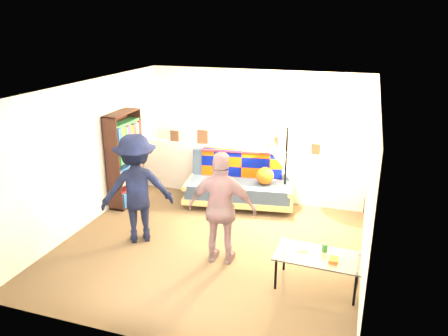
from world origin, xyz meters
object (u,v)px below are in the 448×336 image
Objects in this scene: futon_sofa at (241,183)px; person_left at (137,189)px; coffee_table at (319,257)px; person_right at (222,209)px; bookshelf at (125,162)px; floor_lamp at (287,148)px.

person_left reaches higher than futon_sofa.
futon_sofa is 1.89× the size of coffee_table.
person_left is at bearing -12.90° from person_right.
bookshelf is 1.01× the size of person_left.
futon_sofa is 2.23m from person_left.
person_right is (-0.49, -2.17, -0.32)m from floor_lamp.
coffee_table is 0.70× the size of floor_lamp.
bookshelf is 3.00m from floor_lamp.
coffee_table is 2.66m from floor_lamp.
floor_lamp is 0.93× the size of person_left.
coffee_table is at bearing -23.91° from bookshelf.
bookshelf reaches higher than coffee_table.
person_left reaches higher than coffee_table.
person_right is (1.46, -0.22, -0.04)m from person_left.
bookshelf is at bearing -85.66° from person_left.
floor_lamp is (-0.90, 2.40, 0.71)m from coffee_table.
futon_sofa is 1.32× the size of floor_lamp.
person_left is (-2.85, 0.44, 0.43)m from coffee_table.
bookshelf is at bearing -35.83° from person_right.
coffee_table is 2.92m from person_left.
coffee_table is at bearing -53.24° from futon_sofa.
person_right is at bearing -81.16° from futon_sofa.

